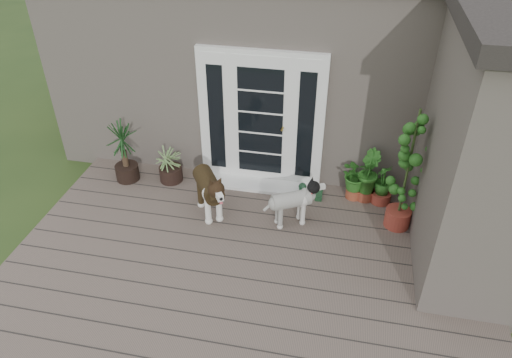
# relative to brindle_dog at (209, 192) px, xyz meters

# --- Properties ---
(deck) EXTENTS (6.20, 4.60, 0.12)m
(deck) POSITION_rel_brindle_dog_xyz_m (0.75, -1.17, -0.44)
(deck) COLOR #6B5B4C
(deck) RESTS_ON ground
(house_main) EXTENTS (7.40, 4.00, 3.10)m
(house_main) POSITION_rel_brindle_dog_xyz_m (0.75, 3.08, 1.05)
(house_main) COLOR #665E54
(house_main) RESTS_ON ground
(house_wing) EXTENTS (1.60, 2.40, 3.10)m
(house_wing) POSITION_rel_brindle_dog_xyz_m (3.65, -0.07, 1.05)
(house_wing) COLOR #665E54
(house_wing) RESTS_ON ground
(door_unit) EXTENTS (1.90, 0.14, 2.15)m
(door_unit) POSITION_rel_brindle_dog_xyz_m (0.55, 1.03, 0.70)
(door_unit) COLOR white
(door_unit) RESTS_ON deck
(door_step) EXTENTS (1.60, 0.40, 0.05)m
(door_step) POSITION_rel_brindle_dog_xyz_m (0.55, 0.83, -0.35)
(door_step) COLOR white
(door_step) RESTS_ON deck
(brindle_dog) EXTENTS (0.82, 0.97, 0.76)m
(brindle_dog) POSITION_rel_brindle_dog_xyz_m (0.00, 0.00, 0.00)
(brindle_dog) COLOR #372814
(brindle_dog) RESTS_ON deck
(white_dog) EXTENTS (0.79, 0.62, 0.61)m
(white_dog) POSITION_rel_brindle_dog_xyz_m (1.18, 0.01, -0.07)
(white_dog) COLOR silver
(white_dog) RESTS_ON deck
(spider_plant) EXTENTS (0.74, 0.74, 0.65)m
(spider_plant) POSITION_rel_brindle_dog_xyz_m (-0.85, 0.70, -0.05)
(spider_plant) COLOR #8DAF6B
(spider_plant) RESTS_ON deck
(yucca) EXTENTS (0.93, 0.93, 1.01)m
(yucca) POSITION_rel_brindle_dog_xyz_m (-1.55, 0.60, 0.13)
(yucca) COLOR black
(yucca) RESTS_ON deck
(herb_a) EXTENTS (0.64, 0.64, 0.60)m
(herb_a) POSITION_rel_brindle_dog_xyz_m (2.04, 0.83, -0.08)
(herb_a) COLOR #235618
(herb_a) RESTS_ON deck
(herb_b) EXTENTS (0.47, 0.47, 0.61)m
(herb_b) POSITION_rel_brindle_dog_xyz_m (2.21, 0.83, -0.07)
(herb_b) COLOR #17531A
(herb_b) RESTS_ON deck
(herb_c) EXTENTS (0.43, 0.43, 0.49)m
(herb_c) POSITION_rel_brindle_dog_xyz_m (2.45, 0.80, -0.13)
(herb_c) COLOR #245317
(herb_c) RESTS_ON deck
(sapling) EXTENTS (0.66, 0.66, 1.89)m
(sapling) POSITION_rel_brindle_dog_xyz_m (2.67, 0.28, 0.57)
(sapling) COLOR #164F1B
(sapling) RESTS_ON deck
(clog_left) EXTENTS (0.18, 0.33, 0.09)m
(clog_left) POSITION_rel_brindle_dog_xyz_m (1.26, 0.77, -0.33)
(clog_left) COLOR #163720
(clog_left) RESTS_ON deck
(clog_right) EXTENTS (0.15, 0.31, 0.09)m
(clog_right) POSITION_rel_brindle_dog_xyz_m (1.52, 0.74, -0.33)
(clog_right) COLOR #16381E
(clog_right) RESTS_ON deck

